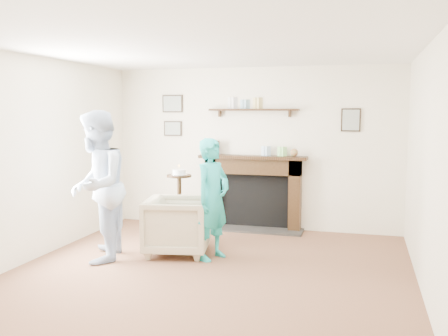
% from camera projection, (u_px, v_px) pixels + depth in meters
% --- Properties ---
extents(ground, '(5.00, 5.00, 0.00)m').
position_uv_depth(ground, '(205.00, 277.00, 5.52)').
color(ground, brown).
rests_on(ground, ground).
extents(room_shell, '(4.54, 5.02, 2.52)m').
position_uv_depth(room_shell, '(222.00, 128.00, 6.00)').
color(room_shell, '#ECE6C9').
rests_on(room_shell, ground).
extents(armchair, '(0.94, 0.92, 0.73)m').
position_uv_depth(armchair, '(178.00, 253.00, 6.43)').
color(armchair, tan).
rests_on(armchair, ground).
extents(man, '(0.94, 1.06, 1.84)m').
position_uv_depth(man, '(99.00, 260.00, 6.15)').
color(man, silver).
rests_on(man, ground).
extents(woman, '(0.54, 0.64, 1.50)m').
position_uv_depth(woman, '(213.00, 258.00, 6.22)').
color(woman, '#20B9AF').
rests_on(woman, ground).
extents(pedestal_table, '(0.34, 0.34, 1.09)m').
position_uv_depth(pedestal_table, '(179.00, 195.00, 6.91)').
color(pedestal_table, black).
rests_on(pedestal_table, ground).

